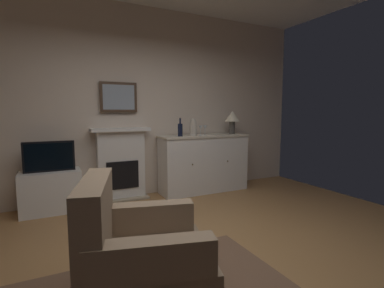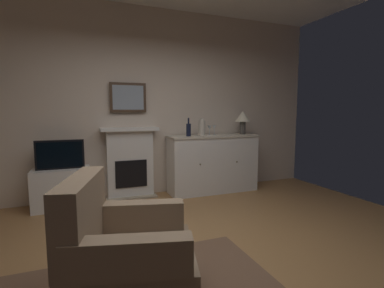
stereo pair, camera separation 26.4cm
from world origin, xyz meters
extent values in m
cube|color=#9E7042|center=(0.00, 0.00, -0.05)|extent=(6.07, 4.77, 0.10)
cube|color=beige|center=(0.00, 2.36, 1.48)|extent=(6.07, 0.06, 2.96)
cube|color=white|center=(-0.27, 2.24, 0.53)|extent=(0.70, 0.18, 1.05)
cube|color=tan|center=(-0.27, 2.14, 0.01)|extent=(0.77, 0.20, 0.03)
cube|color=black|center=(-0.27, 2.14, 0.39)|extent=(0.48, 0.02, 0.42)
cube|color=white|center=(-0.27, 2.21, 1.07)|extent=(0.87, 0.27, 0.05)
cube|color=#473323|center=(-0.27, 2.28, 1.56)|extent=(0.55, 0.03, 0.45)
cube|color=#8C99A8|center=(-0.27, 2.26, 1.56)|extent=(0.47, 0.01, 0.37)
cube|color=white|center=(1.07, 2.05, 0.46)|extent=(1.48, 0.45, 0.92)
cube|color=beige|center=(1.07, 2.05, 0.94)|extent=(1.51, 0.48, 0.03)
sphere|color=brown|center=(0.75, 1.82, 0.52)|extent=(0.02, 0.02, 0.02)
sphere|color=brown|center=(1.40, 1.82, 0.52)|extent=(0.02, 0.02, 0.02)
cylinder|color=#4C4742|center=(1.64, 2.05, 1.06)|extent=(0.10, 0.10, 0.22)
cone|color=#EFE5C6|center=(1.64, 2.05, 1.26)|extent=(0.26, 0.26, 0.18)
cylinder|color=black|center=(0.63, 2.02, 1.05)|extent=(0.08, 0.08, 0.20)
cylinder|color=black|center=(0.63, 2.02, 1.20)|extent=(0.03, 0.03, 0.09)
cylinder|color=silver|center=(1.00, 2.03, 0.96)|extent=(0.06, 0.06, 0.00)
cylinder|color=silver|center=(1.00, 2.03, 1.00)|extent=(0.01, 0.01, 0.09)
cone|color=silver|center=(1.00, 2.03, 1.08)|extent=(0.07, 0.07, 0.07)
cylinder|color=silver|center=(1.11, 2.08, 0.96)|extent=(0.06, 0.06, 0.00)
cylinder|color=silver|center=(1.11, 2.08, 1.00)|extent=(0.01, 0.01, 0.09)
cone|color=silver|center=(1.11, 2.08, 1.08)|extent=(0.07, 0.07, 0.07)
cylinder|color=beige|center=(0.85, 2.00, 1.07)|extent=(0.11, 0.11, 0.24)
sphere|color=beige|center=(0.85, 2.00, 1.19)|extent=(0.08, 0.08, 0.08)
cube|color=white|center=(-1.24, 2.07, 0.28)|extent=(0.75, 0.42, 0.56)
cube|color=black|center=(-1.24, 2.05, 0.76)|extent=(0.62, 0.06, 0.40)
cube|color=black|center=(-1.24, 2.01, 0.76)|extent=(0.57, 0.01, 0.35)
cube|color=#8C7259|center=(-0.65, -0.35, 0.26)|extent=(0.97, 0.94, 0.32)
cube|color=#8C7259|center=(-0.97, -0.27, 0.67)|extent=(0.35, 0.78, 0.50)
cube|color=#8C7259|center=(-0.74, -0.66, 0.53)|extent=(0.73, 0.32, 0.22)
cube|color=#8C7259|center=(-0.57, -0.04, 0.53)|extent=(0.73, 0.32, 0.22)
cylinder|color=#473323|center=(-0.24, -0.13, 0.05)|extent=(0.05, 0.05, 0.10)
cylinder|color=#473323|center=(-0.90, 0.05, 0.05)|extent=(0.05, 0.05, 0.10)
camera|label=1|loc=(-1.19, -2.08, 1.34)|focal=26.54mm
camera|label=2|loc=(-0.95, -2.19, 1.34)|focal=26.54mm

